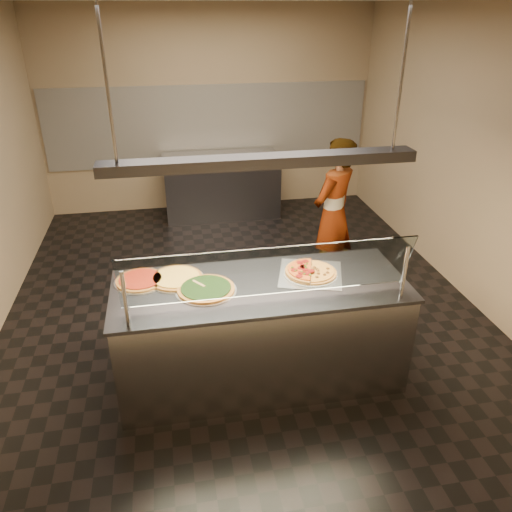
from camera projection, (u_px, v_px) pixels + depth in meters
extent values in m
cube|color=black|center=(241.00, 299.00, 5.61)|extent=(5.00, 6.00, 0.02)
cube|color=tan|center=(209.00, 112.00, 7.57)|extent=(5.00, 0.02, 3.00)
cube|color=tan|center=(339.00, 358.00, 2.29)|extent=(5.00, 0.02, 3.00)
cube|color=tan|center=(471.00, 156.00, 5.34)|extent=(0.02, 6.00, 3.00)
cube|color=silver|center=(210.00, 125.00, 7.64)|extent=(4.90, 0.02, 1.20)
cube|color=#B7B7BC|center=(260.00, 333.00, 4.25)|extent=(2.35, 0.90, 0.90)
cube|color=#3D3D42|center=(261.00, 286.00, 4.04)|extent=(2.39, 0.94, 0.03)
cylinder|color=#B7B7BC|center=(125.00, 299.00, 3.41)|extent=(0.03, 0.03, 0.44)
cylinder|color=#B7B7BC|center=(404.00, 273.00, 3.75)|extent=(0.03, 0.03, 0.44)
cube|color=white|center=(270.00, 272.00, 3.60)|extent=(2.15, 0.18, 0.47)
cube|color=silver|center=(310.00, 274.00, 4.18)|extent=(0.64, 0.64, 0.01)
cylinder|color=silver|center=(310.00, 273.00, 4.18)|extent=(0.45, 0.45, 0.01)
cylinder|color=#5A0C09|center=(305.00, 261.00, 4.28)|extent=(0.06, 0.06, 0.01)
cylinder|color=#5A0C09|center=(300.00, 262.00, 4.26)|extent=(0.06, 0.06, 0.01)
cylinder|color=#5A0C09|center=(303.00, 265.00, 4.21)|extent=(0.06, 0.06, 0.01)
cylinder|color=#5A0C09|center=(303.00, 266.00, 4.19)|extent=(0.06, 0.06, 0.01)
cylinder|color=#5A0C09|center=(301.00, 267.00, 4.17)|extent=(0.06, 0.06, 0.01)
cylinder|color=#5A0C09|center=(294.00, 269.00, 4.14)|extent=(0.06, 0.06, 0.01)
cylinder|color=#5A0C09|center=(305.00, 269.00, 4.15)|extent=(0.06, 0.06, 0.01)
cylinder|color=#5A0C09|center=(301.00, 272.00, 4.10)|extent=(0.06, 0.06, 0.01)
cylinder|color=#5A0C09|center=(299.00, 275.00, 4.05)|extent=(0.06, 0.06, 0.01)
cylinder|color=#5A0C09|center=(307.00, 273.00, 4.08)|extent=(0.06, 0.06, 0.01)
cylinder|color=#5A0C09|center=(311.00, 270.00, 4.12)|extent=(0.06, 0.06, 0.01)
cube|color=#19590F|center=(307.00, 263.00, 4.24)|extent=(0.01, 0.02, 0.01)
cube|color=#19590F|center=(305.00, 265.00, 4.20)|extent=(0.02, 0.02, 0.01)
cube|color=#19590F|center=(306.00, 267.00, 4.17)|extent=(0.02, 0.02, 0.01)
cube|color=#19590F|center=(292.00, 267.00, 4.17)|extent=(0.02, 0.01, 0.01)
cube|color=#19590F|center=(296.00, 270.00, 4.12)|extent=(0.02, 0.02, 0.01)
cube|color=#19590F|center=(302.00, 271.00, 4.10)|extent=(0.02, 0.02, 0.01)
cube|color=#19590F|center=(304.00, 273.00, 4.07)|extent=(0.02, 0.01, 0.01)
cube|color=#19590F|center=(310.00, 274.00, 4.06)|extent=(0.02, 0.02, 0.01)
sphere|color=#513014|center=(317.00, 277.00, 4.07)|extent=(0.03, 0.03, 0.03)
sphere|color=#513014|center=(313.00, 272.00, 4.14)|extent=(0.03, 0.03, 0.03)
sphere|color=#513014|center=(318.00, 273.00, 4.12)|extent=(0.03, 0.03, 0.03)
sphere|color=#513014|center=(324.00, 274.00, 4.10)|extent=(0.03, 0.03, 0.03)
sphere|color=#513014|center=(327.00, 272.00, 4.13)|extent=(0.03, 0.03, 0.03)
sphere|color=#513014|center=(318.00, 270.00, 4.16)|extent=(0.03, 0.03, 0.03)
sphere|color=#513014|center=(328.00, 268.00, 4.20)|extent=(0.03, 0.03, 0.03)
sphere|color=#513014|center=(317.00, 269.00, 4.19)|extent=(0.03, 0.03, 0.03)
sphere|color=#513014|center=(314.00, 269.00, 4.19)|extent=(0.03, 0.03, 0.03)
sphere|color=#513014|center=(314.00, 267.00, 4.22)|extent=(0.03, 0.03, 0.03)
cylinder|color=silver|center=(206.00, 290.00, 3.95)|extent=(0.49, 0.49, 0.01)
cylinder|color=brown|center=(206.00, 289.00, 3.94)|extent=(0.46, 0.46, 0.02)
cylinder|color=black|center=(206.00, 287.00, 3.93)|extent=(0.40, 0.40, 0.01)
cylinder|color=silver|center=(176.00, 279.00, 4.11)|extent=(0.46, 0.46, 0.01)
cylinder|color=brown|center=(176.00, 278.00, 4.10)|extent=(0.43, 0.43, 0.02)
cylinder|color=gold|center=(176.00, 276.00, 4.10)|extent=(0.37, 0.37, 0.01)
cylinder|color=silver|center=(141.00, 281.00, 4.08)|extent=(0.43, 0.43, 0.01)
cylinder|color=brown|center=(140.00, 280.00, 4.07)|extent=(0.40, 0.40, 0.02)
cylinder|color=maroon|center=(140.00, 278.00, 4.07)|extent=(0.34, 0.34, 0.01)
cube|color=#B7B7BC|center=(217.00, 284.00, 3.98)|extent=(0.17, 0.17, 0.00)
cylinder|color=tan|center=(199.00, 283.00, 3.98)|extent=(0.10, 0.13, 0.02)
cube|color=#3D3D42|center=(222.00, 187.00, 7.66)|extent=(1.71, 0.70, 0.90)
cube|color=#B7B7BC|center=(221.00, 157.00, 7.45)|extent=(1.75, 0.74, 0.03)
imported|color=black|center=(333.00, 215.00, 5.55)|extent=(0.75, 0.72, 1.72)
cube|color=#3D3D42|center=(261.00, 161.00, 3.57)|extent=(2.30, 0.18, 0.08)
cylinder|color=#B7B7BC|center=(107.00, 85.00, 3.16)|extent=(0.02, 0.02, 1.01)
cylinder|color=#B7B7BC|center=(402.00, 78.00, 3.49)|extent=(0.02, 0.02, 1.01)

